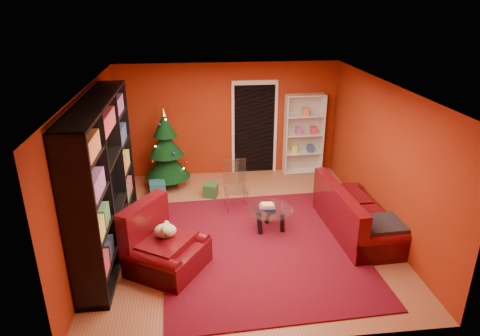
{
  "coord_description": "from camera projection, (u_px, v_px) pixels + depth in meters",
  "views": [
    {
      "loc": [
        -0.81,
        -6.73,
        3.96
      ],
      "look_at": [
        0.0,
        0.4,
        1.05
      ],
      "focal_mm": 32.0,
      "sensor_mm": 36.0,
      "label": 1
    }
  ],
  "objects": [
    {
      "name": "doorway",
      "position": [
        254.0,
        130.0,
        9.96
      ],
      "size": [
        1.06,
        0.6,
        2.16
      ],
      "primitive_type": null,
      "color": "black",
      "rests_on": "floor"
    },
    {
      "name": "acrylic_chair",
      "position": [
        236.0,
        189.0,
        8.34
      ],
      "size": [
        0.48,
        0.52,
        0.9
      ],
      "primitive_type": null,
      "rotation": [
        0.0,
        0.0,
        0.04
      ],
      "color": "#66605B",
      "rests_on": "rug"
    },
    {
      "name": "christmas_tree",
      "position": [
        166.0,
        149.0,
        9.26
      ],
      "size": [
        1.02,
        1.02,
        1.78
      ],
      "primitive_type": null,
      "rotation": [
        0.0,
        0.0,
        -0.02
      ],
      "color": "black",
      "rests_on": "floor"
    },
    {
      "name": "gift_box_teal",
      "position": [
        158.0,
        189.0,
        9.01
      ],
      "size": [
        0.37,
        0.37,
        0.33
      ],
      "primitive_type": "cube",
      "rotation": [
        0.0,
        0.0,
        0.13
      ],
      "color": "#1C5F69",
      "rests_on": "floor"
    },
    {
      "name": "wall_back",
      "position": [
        228.0,
        120.0,
        9.84
      ],
      "size": [
        5.0,
        0.05,
        2.6
      ],
      "primitive_type": "cube",
      "color": "maroon",
      "rests_on": "ground"
    },
    {
      "name": "rug",
      "position": [
        261.0,
        246.0,
        7.23
      ],
      "size": [
        3.41,
        3.92,
        0.02
      ],
      "primitive_type": "cube",
      "rotation": [
        0.0,
        0.0,
        0.04
      ],
      "color": "#5D0B19",
      "rests_on": "floor"
    },
    {
      "name": "white_bookshelf",
      "position": [
        304.0,
        134.0,
        9.97
      ],
      "size": [
        0.9,
        0.35,
        1.94
      ],
      "primitive_type": null,
      "rotation": [
        0.0,
        0.0,
        0.03
      ],
      "color": "white",
      "rests_on": "floor"
    },
    {
      "name": "coffee_table",
      "position": [
        270.0,
        219.0,
        7.68
      ],
      "size": [
        0.89,
        0.89,
        0.53
      ],
      "primitive_type": null,
      "rotation": [
        0.0,
        0.0,
        -0.05
      ],
      "color": "gray",
      "rests_on": "rug"
    },
    {
      "name": "gift_box_green",
      "position": [
        211.0,
        190.0,
        9.02
      ],
      "size": [
        0.34,
        0.34,
        0.28
      ],
      "primitive_type": "cube",
      "rotation": [
        0.0,
        0.0,
        -0.26
      ],
      "color": "#245325",
      "rests_on": "floor"
    },
    {
      "name": "gift_box_red",
      "position": [
        181.0,
        180.0,
        9.61
      ],
      "size": [
        0.25,
        0.25,
        0.2
      ],
      "primitive_type": "cube",
      "rotation": [
        0.0,
        0.0,
        0.26
      ],
      "color": "maroon",
      "rests_on": "floor"
    },
    {
      "name": "wall_right",
      "position": [
        384.0,
        157.0,
        7.55
      ],
      "size": [
        0.05,
        5.5,
        2.6
      ],
      "primitive_type": "cube",
      "color": "maroon",
      "rests_on": "ground"
    },
    {
      "name": "armchair",
      "position": [
        167.0,
        245.0,
        6.5
      ],
      "size": [
        1.53,
        1.53,
        0.86
      ],
      "primitive_type": null,
      "rotation": [
        0.0,
        0.0,
        1.01
      ],
      "color": "#48070D",
      "rests_on": "rug"
    },
    {
      "name": "dog",
      "position": [
        165.0,
        231.0,
        6.48
      ],
      "size": [
        0.47,
        0.5,
        0.28
      ],
      "primitive_type": null,
      "rotation": [
        0.0,
        0.0,
        1.01
      ],
      "color": "beige",
      "rests_on": "armchair"
    },
    {
      "name": "floor",
      "position": [
        242.0,
        231.0,
        7.78
      ],
      "size": [
        5.0,
        5.5,
        0.05
      ],
      "primitive_type": "cube",
      "color": "#955637",
      "rests_on": "ground"
    },
    {
      "name": "ceiling",
      "position": [
        243.0,
        86.0,
        6.79
      ],
      "size": [
        5.0,
        5.5,
        0.05
      ],
      "primitive_type": "cube",
      "color": "silver",
      "rests_on": "wall_back"
    },
    {
      "name": "sofa",
      "position": [
        358.0,
        210.0,
        7.53
      ],
      "size": [
        1.04,
        2.11,
        0.89
      ],
      "primitive_type": null,
      "rotation": [
        0.0,
        0.0,
        1.62
      ],
      "color": "#48070D",
      "rests_on": "rug"
    },
    {
      "name": "media_unit",
      "position": [
        103.0,
        179.0,
        6.79
      ],
      "size": [
        0.51,
        3.27,
        2.51
      ],
      "primitive_type": null,
      "rotation": [
        0.0,
        0.0,
        -0.0
      ],
      "color": "black",
      "rests_on": "floor"
    },
    {
      "name": "wall_left",
      "position": [
        90.0,
        169.0,
        7.02
      ],
      "size": [
        0.05,
        5.5,
        2.6
      ],
      "primitive_type": "cube",
      "color": "maroon",
      "rests_on": "ground"
    }
  ]
}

